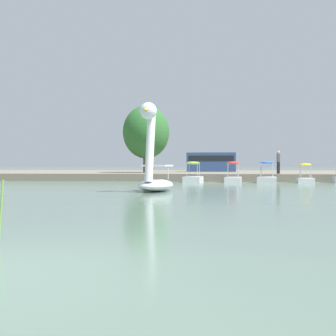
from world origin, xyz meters
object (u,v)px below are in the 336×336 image
at_px(pedal_boat_blue, 267,176).
at_px(tree_sapling_by_fence, 146,132).
at_px(parked_van, 211,161).
at_px(pedal_boat_lime, 193,176).
at_px(person_on_path, 278,161).
at_px(swan_boat, 154,170).
at_px(pedal_boat_red, 233,176).
at_px(pedal_boat_yellow, 305,177).

height_order(pedal_boat_blue, tree_sapling_by_fence, tree_sapling_by_fence).
bearing_deg(pedal_boat_blue, parked_van, 106.09).
relative_size(pedal_boat_lime, parked_van, 0.41).
relative_size(pedal_boat_lime, person_on_path, 1.15).
relative_size(swan_boat, pedal_boat_red, 1.83).
height_order(person_on_path, parked_van, parked_van).
bearing_deg(pedal_boat_blue, tree_sapling_by_fence, 140.88).
distance_m(pedal_boat_red, parked_van, 13.42).
height_order(pedal_boat_red, tree_sapling_by_fence, tree_sapling_by_fence).
relative_size(pedal_boat_red, tree_sapling_by_fence, 0.37).
distance_m(pedal_boat_lime, pedal_boat_yellow, 7.65).
relative_size(pedal_boat_blue, pedal_boat_yellow, 1.25).
xyz_separation_m(pedal_boat_yellow, tree_sapling_by_fence, (-12.13, 7.67, 3.69)).
bearing_deg(pedal_boat_blue, pedal_boat_yellow, 2.09).
xyz_separation_m(pedal_boat_lime, pedal_boat_blue, (5.06, -0.30, 0.00)).
height_order(pedal_boat_red, person_on_path, person_on_path).
distance_m(swan_boat, pedal_boat_yellow, 14.49).
bearing_deg(tree_sapling_by_fence, pedal_boat_lime, -59.00).
bearing_deg(swan_boat, person_on_path, 63.71).
distance_m(pedal_boat_lime, tree_sapling_by_fence, 9.43).
height_order(pedal_boat_yellow, person_on_path, person_on_path).
relative_size(pedal_boat_red, pedal_boat_blue, 0.95).
xyz_separation_m(pedal_boat_lime, person_on_path, (6.30, 3.43, 1.06)).
distance_m(pedal_boat_yellow, person_on_path, 4.04).
bearing_deg(pedal_boat_lime, pedal_boat_blue, -3.42).
relative_size(pedal_boat_yellow, tree_sapling_by_fence, 0.31).
distance_m(pedal_boat_red, person_on_path, 4.89).
bearing_deg(pedal_boat_red, person_on_path, 42.63).
height_order(pedal_boat_blue, parked_van, parked_van).
xyz_separation_m(pedal_boat_lime, tree_sapling_by_fence, (-4.48, 7.46, 3.63)).
bearing_deg(tree_sapling_by_fence, pedal_boat_blue, -39.12).
height_order(pedal_boat_yellow, parked_van, parked_van).
height_order(swan_boat, pedal_boat_red, swan_boat).
bearing_deg(pedal_boat_yellow, pedal_boat_lime, 178.44).
relative_size(pedal_boat_blue, person_on_path, 1.31).
height_order(pedal_boat_lime, tree_sapling_by_fence, tree_sapling_by_fence).
bearing_deg(pedal_boat_lime, swan_boat, -95.71).
relative_size(pedal_boat_red, pedal_boat_yellow, 1.19).
relative_size(pedal_boat_lime, tree_sapling_by_fence, 0.34).
bearing_deg(swan_boat, pedal_boat_blue, 61.30).
bearing_deg(person_on_path, pedal_boat_yellow, -69.55).
xyz_separation_m(pedal_boat_blue, person_on_path, (1.23, 3.73, 1.06)).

